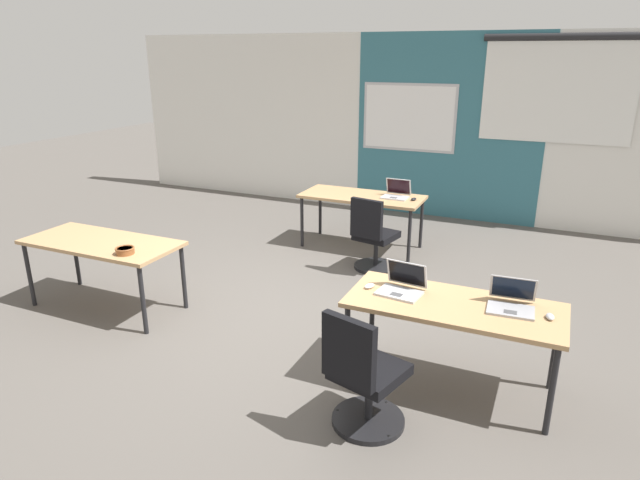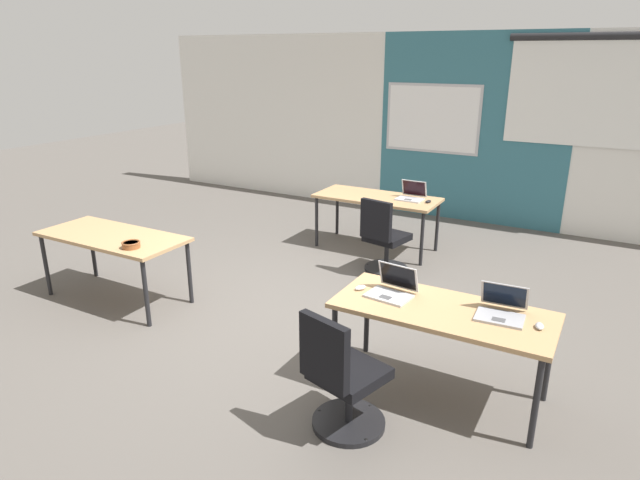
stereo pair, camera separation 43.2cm
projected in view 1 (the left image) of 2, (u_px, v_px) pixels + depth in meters
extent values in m
plane|color=#56514C|center=(286.00, 314.00, 5.52)|extent=(24.00, 24.00, 0.00)
cube|color=silver|center=(406.00, 125.00, 8.69)|extent=(10.00, 0.20, 2.80)
cube|color=#336B7A|center=(447.00, 128.00, 8.35)|extent=(2.85, 0.01, 2.80)
cube|color=#B7B7BC|center=(409.00, 117.00, 8.52)|extent=(1.48, 0.02, 1.04)
cube|color=white|center=(409.00, 118.00, 8.52)|extent=(1.40, 0.02, 0.96)
cube|color=white|center=(557.00, 93.00, 7.57)|extent=(2.00, 0.02, 1.36)
cylinder|color=black|center=(565.00, 37.00, 7.33)|extent=(2.10, 0.10, 0.10)
cube|color=tan|center=(101.00, 243.00, 5.45)|extent=(1.60, 0.70, 0.04)
cylinder|color=black|center=(29.00, 275.00, 5.60)|extent=(0.04, 0.04, 0.68)
cylinder|color=black|center=(143.00, 300.00, 5.03)|extent=(0.04, 0.04, 0.68)
cylinder|color=black|center=(76.00, 256.00, 6.12)|extent=(0.04, 0.04, 0.68)
cylinder|color=black|center=(183.00, 277.00, 5.54)|extent=(0.04, 0.04, 0.68)
cube|color=tan|center=(454.00, 305.00, 4.10)|extent=(1.60, 0.70, 0.04)
cylinder|color=black|center=(347.00, 346.00, 4.25)|extent=(0.04, 0.04, 0.68)
cylinder|color=black|center=(552.00, 391.00, 3.67)|extent=(0.04, 0.04, 0.68)
cylinder|color=black|center=(372.00, 314.00, 4.76)|extent=(0.04, 0.04, 0.68)
cylinder|color=black|center=(555.00, 350.00, 4.19)|extent=(0.04, 0.04, 0.68)
cube|color=tan|center=(362.00, 197.00, 7.19)|extent=(1.60, 0.70, 0.04)
cylinder|color=black|center=(302.00, 222.00, 7.34)|extent=(0.04, 0.04, 0.68)
cylinder|color=black|center=(409.00, 236.00, 6.77)|extent=(0.04, 0.04, 0.68)
cylinder|color=black|center=(320.00, 211.00, 7.86)|extent=(0.04, 0.04, 0.68)
cylinder|color=black|center=(421.00, 223.00, 7.28)|extent=(0.04, 0.04, 0.68)
cube|color=#9E9EA3|center=(510.00, 310.00, 3.97)|extent=(0.34, 0.25, 0.02)
cube|color=#4C4C4F|center=(510.00, 312.00, 3.92)|extent=(0.09, 0.07, 0.00)
cube|color=#9E9EA3|center=(513.00, 288.00, 4.07)|extent=(0.34, 0.12, 0.21)
cube|color=black|center=(513.00, 288.00, 4.07)|extent=(0.30, 0.10, 0.18)
ellipsoid|color=#B2B2B7|center=(550.00, 317.00, 3.85)|extent=(0.08, 0.11, 0.03)
cube|color=#B7B7BC|center=(395.00, 197.00, 7.04)|extent=(0.34, 0.24, 0.02)
cube|color=#4C4C4F|center=(393.00, 198.00, 7.00)|extent=(0.09, 0.06, 0.00)
cube|color=#B7B7BC|center=(399.00, 186.00, 7.13)|extent=(0.33, 0.08, 0.21)
cube|color=black|center=(398.00, 186.00, 7.13)|extent=(0.30, 0.07, 0.19)
ellipsoid|color=black|center=(414.00, 199.00, 6.93)|extent=(0.08, 0.11, 0.03)
cylinder|color=black|center=(375.00, 266.00, 6.69)|extent=(0.52, 0.52, 0.04)
cylinder|color=black|center=(376.00, 252.00, 6.63)|extent=(0.06, 0.06, 0.34)
cube|color=black|center=(376.00, 235.00, 6.56)|extent=(0.52, 0.52, 0.08)
cube|color=black|center=(366.00, 219.00, 6.28)|extent=(0.40, 0.14, 0.46)
sphere|color=black|center=(385.00, 261.00, 6.87)|extent=(0.04, 0.04, 0.04)
sphere|color=black|center=(389.00, 272.00, 6.51)|extent=(0.04, 0.04, 0.04)
sphere|color=black|center=(357.00, 264.00, 6.75)|extent=(0.04, 0.04, 0.04)
cube|color=#B7B7BC|center=(399.00, 293.00, 4.25)|extent=(0.35, 0.27, 0.02)
cube|color=#4C4C4F|center=(396.00, 294.00, 4.20)|extent=(0.10, 0.07, 0.00)
cube|color=#B7B7BC|center=(407.00, 273.00, 4.33)|extent=(0.34, 0.11, 0.21)
cube|color=black|center=(407.00, 273.00, 4.32)|extent=(0.30, 0.09, 0.19)
ellipsoid|color=silver|center=(369.00, 286.00, 4.36)|extent=(0.09, 0.11, 0.03)
cylinder|color=black|center=(368.00, 420.00, 3.90)|extent=(0.52, 0.52, 0.04)
cylinder|color=black|center=(369.00, 397.00, 3.83)|extent=(0.06, 0.06, 0.34)
cube|color=black|center=(370.00, 371.00, 3.77)|extent=(0.54, 0.54, 0.08)
cube|color=black|center=(349.00, 351.00, 3.50)|extent=(0.40, 0.17, 0.46)
sphere|color=black|center=(386.00, 404.00, 4.07)|extent=(0.04, 0.04, 0.04)
sphere|color=black|center=(389.00, 438.00, 3.71)|extent=(0.04, 0.04, 0.04)
sphere|color=black|center=(337.00, 412.00, 3.98)|extent=(0.04, 0.04, 0.04)
cylinder|color=brown|center=(125.00, 251.00, 5.09)|extent=(0.17, 0.17, 0.05)
torus|color=brown|center=(125.00, 248.00, 5.09)|extent=(0.18, 0.18, 0.02)
cylinder|color=gold|center=(125.00, 249.00, 5.09)|extent=(0.14, 0.14, 0.01)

